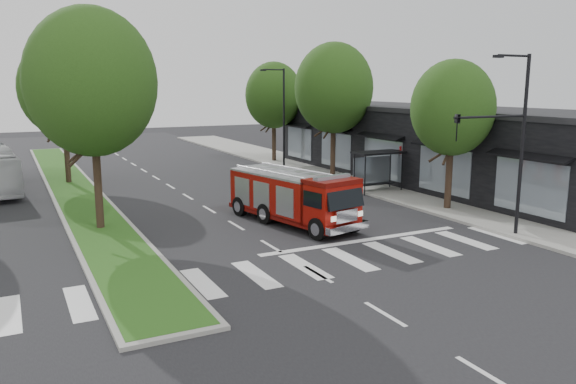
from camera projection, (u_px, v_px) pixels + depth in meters
name	position (u px, v px, depth m)	size (l,w,h in m)	color
ground	(271.00, 246.00, 23.66)	(140.00, 140.00, 0.00)	black
sidewalk_right	(376.00, 185.00, 37.94)	(5.00, 80.00, 0.15)	gray
median	(72.00, 188.00, 36.79)	(3.00, 50.00, 0.15)	gray
storefront_row	(429.00, 146.00, 39.47)	(8.00, 30.00, 5.00)	black
bus_shelter	(377.00, 160.00, 35.37)	(3.20, 1.60, 2.61)	black
tree_right_near	(452.00, 108.00, 29.46)	(4.40, 4.40, 8.05)	black
tree_right_mid	(334.00, 88.00, 39.81)	(5.60, 5.60, 9.72)	black
tree_right_far	(274.00, 95.00, 48.71)	(5.00, 5.00, 8.73)	black
tree_median_near	(91.00, 82.00, 25.00)	(5.80, 5.80, 10.16)	black
tree_median_far	(62.00, 88.00, 37.34)	(5.60, 5.60, 9.72)	black
streetlight_right_near	(509.00, 133.00, 23.96)	(4.08, 0.22, 8.00)	black
streetlight_right_far	(282.00, 113.00, 44.94)	(2.11, 0.20, 8.00)	black
fire_engine	(292.00, 197.00, 27.36)	(3.97, 8.21, 2.74)	#550804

